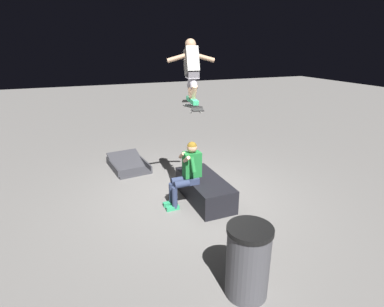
{
  "coord_description": "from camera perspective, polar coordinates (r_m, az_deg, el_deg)",
  "views": [
    {
      "loc": [
        -5.41,
        2.16,
        3.06
      ],
      "look_at": [
        -0.31,
        0.12,
        1.08
      ],
      "focal_mm": 28.54,
      "sensor_mm": 36.0,
      "label": 1
    }
  ],
  "objects": [
    {
      "name": "ground_plane",
      "position": [
        6.58,
        -0.04,
        -7.91
      ],
      "size": [
        40.0,
        40.0,
        0.0
      ],
      "primitive_type": "plane",
      "color": "slate"
    },
    {
      "name": "ledge_box_main",
      "position": [
        6.33,
        2.33,
        -6.68
      ],
      "size": [
        1.59,
        0.71,
        0.48
      ],
      "primitive_type": "cube",
      "rotation": [
        0.0,
        0.0,
        0.01
      ],
      "color": "black",
      "rests_on": "ground"
    },
    {
      "name": "person_sitting_on_ledge",
      "position": [
        5.94,
        -0.95,
        -3.32
      ],
      "size": [
        0.59,
        0.75,
        1.32
      ],
      "color": "#2D3856",
      "rests_on": "ground"
    },
    {
      "name": "skateboard",
      "position": [
        5.77,
        0.04,
        8.82
      ],
      "size": [
        1.04,
        0.36,
        0.14
      ],
      "color": "black"
    },
    {
      "name": "skater_airborne",
      "position": [
        5.73,
        -0.09,
        15.68
      ],
      "size": [
        0.63,
        0.89,
        1.12
      ],
      "color": "#2D9E66"
    },
    {
      "name": "kicker_ramp",
      "position": [
        8.13,
        -11.78,
        -2.26
      ],
      "size": [
        1.36,
        0.99,
        0.4
      ],
      "color": "#38383D",
      "rests_on": "ground"
    },
    {
      "name": "trash_bin",
      "position": [
        4.11,
        10.4,
        -19.15
      ],
      "size": [
        0.58,
        0.58,
        0.98
      ],
      "color": "#47474C",
      "rests_on": "ground"
    }
  ]
}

